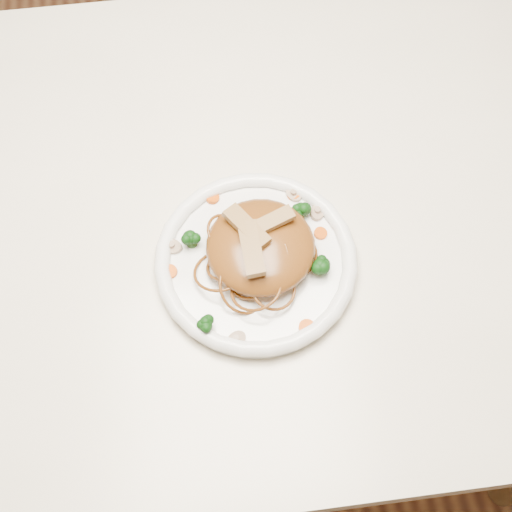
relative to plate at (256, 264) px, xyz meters
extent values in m
plane|color=#552F1D|center=(-0.04, 0.10, -0.76)|extent=(4.00, 4.00, 0.00)
cube|color=white|center=(-0.04, 0.10, -0.03)|extent=(1.20, 0.80, 0.04)
cylinder|color=brown|center=(0.50, 0.44, -0.40)|extent=(0.06, 0.06, 0.71)
cylinder|color=white|center=(0.00, 0.00, 0.00)|extent=(0.28, 0.28, 0.02)
ellipsoid|color=brown|center=(0.01, 0.01, 0.03)|extent=(0.16, 0.16, 0.04)
cube|color=#A8824F|center=(0.02, 0.03, 0.06)|extent=(0.06, 0.04, 0.01)
cube|color=#A8824F|center=(-0.01, 0.02, 0.06)|extent=(0.06, 0.07, 0.01)
cube|color=#A8824F|center=(-0.01, -0.01, 0.06)|extent=(0.03, 0.07, 0.01)
cylinder|color=#DA5607|center=(0.06, 0.09, 0.01)|extent=(0.02, 0.02, 0.00)
cylinder|color=#DA5607|center=(-0.11, 0.00, 0.01)|extent=(0.02, 0.02, 0.00)
cylinder|color=#DA5607|center=(0.09, 0.03, 0.01)|extent=(0.02, 0.02, 0.00)
cylinder|color=#DA5607|center=(-0.05, 0.10, 0.01)|extent=(0.02, 0.02, 0.00)
cylinder|color=#DA5607|center=(0.05, -0.10, 0.01)|extent=(0.02, 0.02, 0.00)
cylinder|color=#C2AC91|center=(-0.04, -0.10, 0.01)|extent=(0.04, 0.04, 0.01)
cylinder|color=#C2AC91|center=(0.09, 0.06, 0.01)|extent=(0.03, 0.03, 0.01)
cylinder|color=#C2AC91|center=(-0.10, 0.03, 0.01)|extent=(0.04, 0.04, 0.01)
cylinder|color=#C2AC91|center=(0.06, 0.09, 0.01)|extent=(0.03, 0.03, 0.01)
camera|label=1|loc=(-0.05, -0.38, 0.80)|focal=48.71mm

